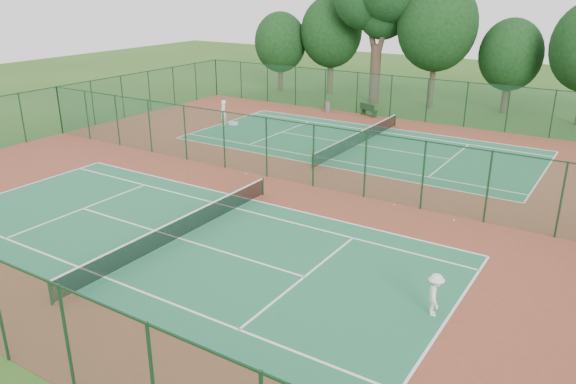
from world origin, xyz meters
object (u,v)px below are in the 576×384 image
(kit_bag, at_px, (234,123))
(bench, at_px, (368,110))
(trash_bin, at_px, (328,107))
(player_far, at_px, (223,113))
(player_near, at_px, (435,295))

(kit_bag, bearing_deg, bench, 28.62)
(trash_bin, bearing_deg, player_far, -117.44)
(player_far, xyz_separation_m, kit_bag, (0.54, 0.55, -0.87))
(bench, bearing_deg, player_near, -38.35)
(player_near, distance_m, kit_bag, 28.45)
(bench, xyz_separation_m, kit_bag, (-7.58, -8.59, -0.41))
(player_far, xyz_separation_m, bench, (8.12, 9.14, -0.46))
(player_near, relative_size, trash_bin, 1.63)
(trash_bin, relative_size, bench, 0.52)
(trash_bin, bearing_deg, kit_bag, -116.00)
(player_far, bearing_deg, kit_bag, 112.39)
(trash_bin, height_order, bench, bench)
(bench, relative_size, kit_bag, 2.55)
(player_far, xyz_separation_m, trash_bin, (4.51, 8.69, -0.54))
(bench, bearing_deg, trash_bin, -150.42)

